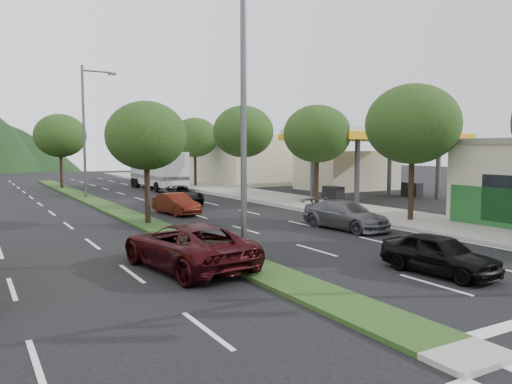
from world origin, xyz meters
TOP-DOWN VIEW (x-y plane):
  - ground at (0.00, 0.00)m, footprint 160.00×160.00m
  - sidewalk_right at (12.50, 25.00)m, footprint 5.00×90.00m
  - median at (0.00, 28.00)m, footprint 1.60×56.00m
  - gas_canopy at (19.00, 22.00)m, footprint 12.20×8.20m
  - bldg_right_far at (19.50, 44.00)m, footprint 10.00×16.00m
  - tree_r_b at (12.00, 12.00)m, footprint 4.80×4.80m
  - tree_r_c at (12.00, 20.00)m, footprint 4.40×4.40m
  - tree_r_d at (12.00, 30.00)m, footprint 5.00×5.00m
  - tree_r_e at (12.00, 40.00)m, footprint 4.60×4.60m
  - tree_med_near at (0.00, 18.00)m, footprint 4.00×4.00m
  - tree_med_far at (0.00, 44.00)m, footprint 4.80×4.80m
  - streetlight_near at (0.21, 8.00)m, footprint 2.60×0.25m
  - streetlight_mid at (0.21, 33.00)m, footprint 2.60×0.25m
  - suv_maroon at (-1.78, 8.49)m, footprint 3.17×5.64m
  - car_queue_a at (4.57, 4.00)m, footprint 1.81×3.78m
  - car_queue_b at (7.71, 12.03)m, footprint 2.42×4.83m
  - car_queue_c at (2.66, 21.01)m, footprint 1.77×3.86m
  - car_queue_d at (4.94, 26.01)m, footprint 2.30×4.65m
  - motorhome at (7.77, 38.98)m, footprint 2.92×9.09m

SIDE VIEW (x-z plane):
  - ground at x=0.00m, z-range 0.00..0.00m
  - median at x=0.00m, z-range 0.00..0.12m
  - sidewalk_right at x=12.50m, z-range 0.00..0.15m
  - car_queue_c at x=2.66m, z-range 0.00..1.23m
  - car_queue_a at x=4.57m, z-range 0.00..1.25m
  - car_queue_d at x=4.94m, z-range 0.00..1.27m
  - car_queue_b at x=7.71m, z-range 0.00..1.35m
  - suv_maroon at x=-1.78m, z-range 0.00..1.49m
  - motorhome at x=7.77m, z-range 0.11..3.59m
  - bldg_right_far at x=19.50m, z-range 0.00..5.20m
  - tree_med_near at x=0.00m, z-range 1.42..7.44m
  - gas_canopy at x=19.00m, z-range 2.02..7.27m
  - tree_r_c at x=12.00m, z-range 1.51..7.99m
  - tree_r_e at x=12.00m, z-range 1.54..8.25m
  - tree_med_far at x=0.00m, z-range 1.54..8.47m
  - tree_r_b at x=12.00m, z-range 1.57..8.50m
  - tree_r_d at x=12.00m, z-range 1.60..8.76m
  - streetlight_near at x=0.21m, z-range 0.58..10.58m
  - streetlight_mid at x=0.21m, z-range 0.58..10.58m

